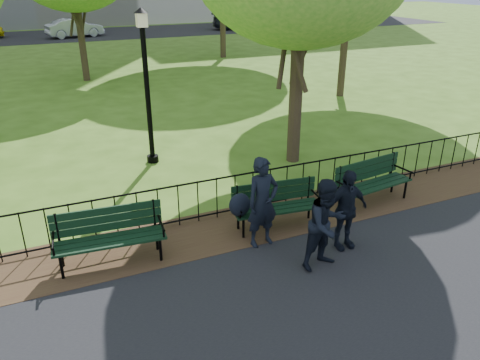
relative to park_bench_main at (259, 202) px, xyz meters
name	(u,v)px	position (x,y,z in m)	size (l,w,h in m)	color
ground	(291,262)	(0.04, -1.20, -0.62)	(120.00, 120.00, 0.00)	#3D5E18
dirt_strip	(254,223)	(0.04, 0.30, -0.60)	(60.00, 1.60, 0.01)	#3A2417
far_street	(75,35)	(0.04, 33.80, -0.61)	(70.00, 9.00, 0.01)	black
iron_fence	(244,191)	(0.04, 0.80, -0.12)	(24.06, 0.06, 1.00)	black
park_bench_main	(259,202)	(0.00, 0.00, 0.00)	(1.92, 0.74, 0.98)	black
park_bench_left_a	(109,230)	(-2.80, 0.11, -0.01)	(1.91, 0.73, 1.06)	black
park_bench_right_a	(372,177)	(2.75, 0.15, -0.03)	(1.88, 0.80, 1.03)	black
lamppost	(147,83)	(-1.00, 4.41, 1.49)	(0.35, 0.35, 3.87)	black
person_left	(263,202)	(-0.16, -0.45, 0.24)	(0.62, 0.41, 1.69)	black
person_mid	(326,224)	(0.49, -1.51, 0.19)	(0.78, 0.40, 1.59)	black
person_right	(345,210)	(1.14, -1.14, 0.15)	(0.88, 0.36, 1.50)	black
sedan_silver	(75,28)	(-0.05, 32.22, 0.09)	(1.47, 4.20, 1.38)	#ACAFB4
sedan_dark	(240,21)	(13.73, 32.05, 0.10)	(1.96, 4.83, 1.40)	black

